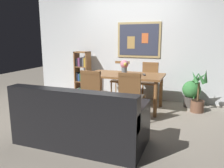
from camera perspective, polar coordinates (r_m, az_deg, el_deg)
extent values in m
plane|color=gray|center=(4.40, -0.70, -7.90)|extent=(12.00, 12.00, 0.00)
cube|color=silver|center=(5.53, 4.83, 9.86)|extent=(5.20, 0.10, 2.60)
cube|color=tan|center=(5.41, 6.84, 11.15)|extent=(1.04, 0.02, 0.83)
cube|color=#33384C|center=(5.40, 6.80, 11.15)|extent=(0.94, 0.01, 0.73)
cube|color=tan|center=(5.44, 4.88, 10.54)|extent=(0.19, 0.00, 0.29)
cube|color=#D86633|center=(5.36, 8.45, 11.54)|extent=(0.16, 0.00, 0.23)
cube|color=brown|center=(4.67, 3.32, 2.29)|extent=(1.59, 0.87, 0.04)
cylinder|color=brown|center=(4.69, -6.40, -2.30)|extent=(0.07, 0.07, 0.69)
cylinder|color=brown|center=(4.25, 11.07, -3.91)|extent=(0.07, 0.07, 0.69)
cylinder|color=brown|center=(5.31, -2.97, -0.58)|extent=(0.07, 0.07, 0.69)
cylinder|color=brown|center=(4.93, 12.45, -1.81)|extent=(0.07, 0.07, 0.69)
cube|color=brown|center=(5.49, 2.11, 0.81)|extent=(0.40, 0.40, 0.03)
cube|color=beige|center=(5.48, 2.11, 1.09)|extent=(0.36, 0.36, 0.03)
cylinder|color=brown|center=(5.65, 4.28, -1.24)|extent=(0.04, 0.04, 0.42)
cylinder|color=brown|center=(5.75, 1.02, -0.98)|extent=(0.04, 0.04, 0.42)
cylinder|color=brown|center=(5.33, 3.25, -2.02)|extent=(0.04, 0.04, 0.42)
cylinder|color=brown|center=(5.44, -0.17, -1.72)|extent=(0.04, 0.04, 0.42)
cube|color=brown|center=(5.62, 2.71, 3.56)|extent=(0.38, 0.04, 0.46)
cube|color=brown|center=(5.59, 2.73, 5.59)|extent=(0.38, 0.05, 0.06)
cube|color=brown|center=(5.31, 9.32, 0.27)|extent=(0.40, 0.40, 0.03)
cube|color=beige|center=(5.30, 9.33, 0.57)|extent=(0.36, 0.36, 0.03)
cylinder|color=brown|center=(5.49, 11.34, -1.82)|extent=(0.04, 0.04, 0.42)
cylinder|color=brown|center=(5.55, 7.87, -1.55)|extent=(0.04, 0.04, 0.42)
cylinder|color=brown|center=(5.16, 10.72, -2.66)|extent=(0.04, 0.04, 0.42)
cylinder|color=brown|center=(5.23, 7.05, -2.36)|extent=(0.04, 0.04, 0.42)
cube|color=brown|center=(5.44, 9.78, 3.13)|extent=(0.38, 0.04, 0.46)
cube|color=brown|center=(5.41, 9.86, 5.23)|extent=(0.38, 0.05, 0.06)
cube|color=brown|center=(4.18, -4.38, -2.70)|extent=(0.40, 0.40, 0.03)
cube|color=beige|center=(4.18, -4.39, -2.33)|extent=(0.36, 0.36, 0.03)
cylinder|color=brown|center=(4.17, -7.45, -6.02)|extent=(0.04, 0.04, 0.42)
cylinder|color=brown|center=(4.03, -3.14, -6.58)|extent=(0.04, 0.04, 0.42)
cylinder|color=brown|center=(4.46, -5.40, -4.79)|extent=(0.04, 0.04, 0.42)
cylinder|color=brown|center=(4.33, -1.33, -5.26)|extent=(0.04, 0.04, 0.42)
cube|color=brown|center=(3.97, -5.52, 0.09)|extent=(0.38, 0.04, 0.46)
cube|color=brown|center=(3.94, -5.58, 2.94)|extent=(0.38, 0.05, 0.06)
cube|color=brown|center=(3.95, 5.17, -3.59)|extent=(0.40, 0.40, 0.03)
cube|color=beige|center=(3.94, 5.18, -3.20)|extent=(0.36, 0.36, 0.03)
cylinder|color=brown|center=(3.91, 2.02, -7.17)|extent=(0.04, 0.04, 0.42)
cylinder|color=brown|center=(3.82, 6.90, -7.70)|extent=(0.04, 0.04, 0.42)
cylinder|color=brown|center=(4.22, 3.49, -5.76)|extent=(0.04, 0.04, 0.42)
cylinder|color=brown|center=(4.13, 8.03, -6.21)|extent=(0.04, 0.04, 0.42)
cube|color=brown|center=(3.72, 4.50, -0.68)|extent=(0.38, 0.04, 0.46)
cube|color=brown|center=(3.69, 4.55, 2.36)|extent=(0.38, 0.05, 0.06)
cube|color=black|center=(3.29, -7.62, -11.23)|extent=(1.80, 0.84, 0.40)
cube|color=black|center=(2.89, -10.84, -5.78)|extent=(1.80, 0.20, 0.44)
cube|color=black|center=(3.63, -19.16, -4.42)|extent=(0.18, 0.80, 0.22)
cube|color=black|center=(2.90, 6.60, -7.82)|extent=(0.18, 0.80, 0.22)
cube|color=maroon|center=(3.26, -16.32, -5.12)|extent=(0.32, 0.16, 0.33)
cube|color=#B78C33|center=(3.02, -9.41, -6.14)|extent=(0.32, 0.16, 0.33)
cube|color=brown|center=(5.84, -8.95, 2.66)|extent=(0.03, 0.28, 1.14)
cube|color=brown|center=(5.68, -6.04, 2.49)|extent=(0.03, 0.28, 1.14)
cube|color=brown|center=(5.87, -7.37, -2.79)|extent=(0.36, 0.28, 0.03)
cube|color=brown|center=(5.70, -7.66, 8.10)|extent=(0.36, 0.28, 0.03)
cube|color=brown|center=(5.79, -7.46, 0.72)|extent=(0.30, 0.28, 0.02)
cube|color=brown|center=(5.73, -7.56, 4.46)|extent=(0.30, 0.28, 0.02)
cube|color=beige|center=(5.90, -8.35, -1.75)|extent=(0.05, 0.22, 0.17)
cube|color=#337247|center=(5.87, -7.82, -1.75)|extent=(0.06, 0.22, 0.18)
cube|color=#7F3F72|center=(5.83, -7.30, -1.55)|extent=(0.04, 0.22, 0.23)
cube|color=#2D4C8C|center=(5.81, -6.78, -1.90)|extent=(0.06, 0.22, 0.17)
cube|color=#337247|center=(5.79, -6.20, -1.95)|extent=(0.06, 0.22, 0.17)
cube|color=black|center=(5.82, -8.50, 1.94)|extent=(0.04, 0.22, 0.22)
cube|color=#2D4C8C|center=(5.80, -8.05, 1.76)|extent=(0.05, 0.22, 0.19)
cube|color=#337247|center=(5.77, -7.56, 1.86)|extent=(0.05, 0.22, 0.21)
cube|color=#B2332D|center=(5.75, -7.02, 1.74)|extent=(0.06, 0.22, 0.20)
cube|color=#B2332D|center=(5.72, -6.50, 1.67)|extent=(0.04, 0.22, 0.19)
cube|color=black|center=(5.77, -8.57, 5.56)|extent=(0.05, 0.22, 0.20)
cube|color=#7F3F72|center=(5.74, -8.03, 5.64)|extent=(0.05, 0.22, 0.22)
cube|color=black|center=(5.71, -7.48, 5.62)|extent=(0.05, 0.22, 0.22)
cube|color=#595960|center=(5.69, -7.02, 5.61)|extent=(0.04, 0.22, 0.22)
cube|color=gold|center=(5.66, -6.55, 5.61)|extent=(0.05, 0.22, 0.22)
cylinder|color=#4C4742|center=(5.16, 19.50, -4.27)|extent=(0.29, 0.29, 0.23)
cylinder|color=#332319|center=(5.13, 19.58, -3.15)|extent=(0.26, 0.26, 0.02)
sphere|color=#387F3D|center=(5.09, 19.70, -1.36)|extent=(0.38, 0.38, 0.38)
cylinder|color=#387F3D|center=(5.01, 20.15, -4.62)|extent=(0.03, 0.03, 0.28)
cylinder|color=#387F3D|center=(5.25, 21.01, -3.99)|extent=(0.03, 0.03, 0.29)
cylinder|color=brown|center=(4.86, 20.99, -5.32)|extent=(0.26, 0.26, 0.24)
cylinder|color=#332319|center=(4.83, 21.08, -4.09)|extent=(0.24, 0.24, 0.02)
cylinder|color=brown|center=(4.78, 21.25, -1.81)|extent=(0.04, 0.04, 0.37)
cone|color=#387F3D|center=(4.71, 22.91, 1.92)|extent=(0.10, 0.26, 0.32)
cone|color=#387F3D|center=(4.84, 21.84, 1.60)|extent=(0.26, 0.14, 0.23)
cone|color=#387F3D|center=(4.78, 20.82, 1.63)|extent=(0.20, 0.20, 0.23)
cone|color=#387F3D|center=(4.66, 20.44, 1.59)|extent=(0.20, 0.24, 0.26)
cone|color=#387F3D|center=(4.65, 21.84, 1.45)|extent=(0.22, 0.14, 0.25)
cylinder|color=slate|center=(4.61, 3.16, 3.40)|extent=(0.11, 0.11, 0.16)
sphere|color=pink|center=(4.59, 3.18, 5.10)|extent=(0.17, 0.17, 0.17)
sphere|color=silver|center=(4.65, 2.99, 5.55)|extent=(0.06, 0.06, 0.06)
sphere|color=#EACC4C|center=(4.53, 3.40, 5.08)|extent=(0.07, 0.07, 0.07)
sphere|color=silver|center=(4.59, 4.02, 5.22)|extent=(0.05, 0.05, 0.05)
cube|color=black|center=(4.59, 8.25, 2.40)|extent=(0.10, 0.16, 0.02)
cube|color=gray|center=(4.59, 8.26, 2.54)|extent=(0.07, 0.10, 0.00)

